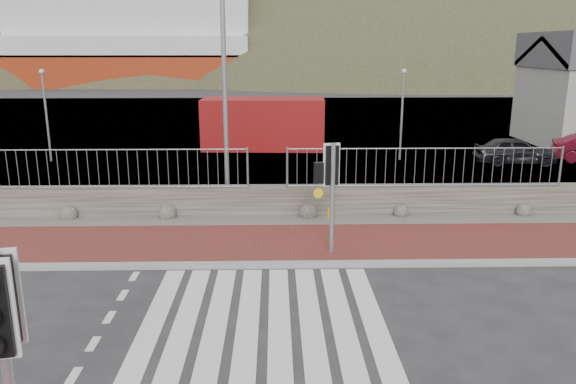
{
  "coord_description": "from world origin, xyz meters",
  "views": [
    {
      "loc": [
        0.24,
        -9.49,
        5.11
      ],
      "look_at": [
        0.53,
        3.0,
        1.85
      ],
      "focal_mm": 35.0,
      "sensor_mm": 36.0,
      "label": 1
    }
  ],
  "objects_px": {
    "traffic_signal_far": "(331,175)",
    "streetlight": "(228,53)",
    "traffic_signal_near": "(1,325)",
    "ferry": "(87,44)",
    "car_a": "(515,151)",
    "shipping_container": "(264,124)"
  },
  "relations": [
    {
      "from": "ferry",
      "to": "traffic_signal_far",
      "type": "xyz_separation_m",
      "value": [
        26.25,
        -64.17,
        -3.29
      ]
    },
    {
      "from": "traffic_signal_far",
      "to": "car_a",
      "type": "distance_m",
      "value": 14.52
    },
    {
      "from": "shipping_container",
      "to": "car_a",
      "type": "distance_m",
      "value": 12.02
    },
    {
      "from": "streetlight",
      "to": "shipping_container",
      "type": "height_order",
      "value": "streetlight"
    },
    {
      "from": "traffic_signal_near",
      "to": "streetlight",
      "type": "relative_size",
      "value": 0.35
    },
    {
      "from": "shipping_container",
      "to": "car_a",
      "type": "relative_size",
      "value": 1.73
    },
    {
      "from": "ferry",
      "to": "car_a",
      "type": "xyz_separation_m",
      "value": [
        35.54,
        -53.11,
        -4.76
      ]
    },
    {
      "from": "car_a",
      "to": "traffic_signal_near",
      "type": "bearing_deg",
      "value": 147.14
    },
    {
      "from": "ferry",
      "to": "streetlight",
      "type": "bearing_deg",
      "value": -68.58
    },
    {
      "from": "ferry",
      "to": "traffic_signal_near",
      "type": "height_order",
      "value": "ferry"
    },
    {
      "from": "traffic_signal_near",
      "to": "ferry",
      "type": "bearing_deg",
      "value": 95.57
    },
    {
      "from": "traffic_signal_far",
      "to": "shipping_container",
      "type": "relative_size",
      "value": 0.47
    },
    {
      "from": "traffic_signal_near",
      "to": "shipping_container",
      "type": "distance_m",
      "value": 23.05
    },
    {
      "from": "ferry",
      "to": "streetlight",
      "type": "relative_size",
      "value": 5.76
    },
    {
      "from": "streetlight",
      "to": "shipping_container",
      "type": "relative_size",
      "value": 1.42
    },
    {
      "from": "traffic_signal_near",
      "to": "traffic_signal_far",
      "type": "xyz_separation_m",
      "value": [
        4.34,
        7.64,
        -0.11
      ]
    },
    {
      "from": "streetlight",
      "to": "car_a",
      "type": "distance_m",
      "value": 14.46
    },
    {
      "from": "traffic_signal_far",
      "to": "streetlight",
      "type": "bearing_deg",
      "value": -67.27
    },
    {
      "from": "traffic_signal_near",
      "to": "shipping_container",
      "type": "xyz_separation_m",
      "value": [
        2.4,
        22.91,
        -0.9
      ]
    },
    {
      "from": "streetlight",
      "to": "shipping_container",
      "type": "distance_m",
      "value": 11.56
    },
    {
      "from": "shipping_container",
      "to": "streetlight",
      "type": "bearing_deg",
      "value": -91.64
    },
    {
      "from": "car_a",
      "to": "traffic_signal_far",
      "type": "bearing_deg",
      "value": 143.2
    }
  ]
}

